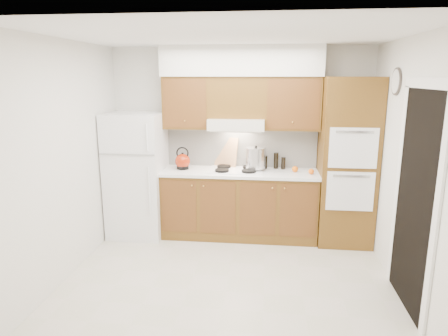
{
  "coord_description": "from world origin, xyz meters",
  "views": [
    {
      "loc": [
        0.41,
        -4.1,
        2.21
      ],
      "look_at": [
        -0.11,
        0.45,
        1.15
      ],
      "focal_mm": 32.0,
      "sensor_mm": 36.0,
      "label": 1
    }
  ],
  "objects_px": {
    "oven_cabinet": "(347,162)",
    "kettle": "(183,161)",
    "stock_pot": "(256,158)",
    "fridge": "(137,175)"
  },
  "relations": [
    {
      "from": "oven_cabinet",
      "to": "kettle",
      "type": "height_order",
      "value": "oven_cabinet"
    },
    {
      "from": "oven_cabinet",
      "to": "kettle",
      "type": "xyz_separation_m",
      "value": [
        -2.21,
        0.04,
        -0.05
      ]
    },
    {
      "from": "kettle",
      "to": "stock_pot",
      "type": "bearing_deg",
      "value": 18.46
    },
    {
      "from": "oven_cabinet",
      "to": "stock_pot",
      "type": "relative_size",
      "value": 7.92
    },
    {
      "from": "kettle",
      "to": "stock_pot",
      "type": "distance_m",
      "value": 1.01
    },
    {
      "from": "stock_pot",
      "to": "fridge",
      "type": "bearing_deg",
      "value": -175.78
    },
    {
      "from": "oven_cabinet",
      "to": "kettle",
      "type": "bearing_deg",
      "value": 179.04
    },
    {
      "from": "oven_cabinet",
      "to": "stock_pot",
      "type": "xyz_separation_m",
      "value": [
        -1.2,
        0.09,
        0.01
      ]
    },
    {
      "from": "oven_cabinet",
      "to": "stock_pot",
      "type": "height_order",
      "value": "oven_cabinet"
    },
    {
      "from": "kettle",
      "to": "fridge",
      "type": "bearing_deg",
      "value": -157.87
    }
  ]
}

